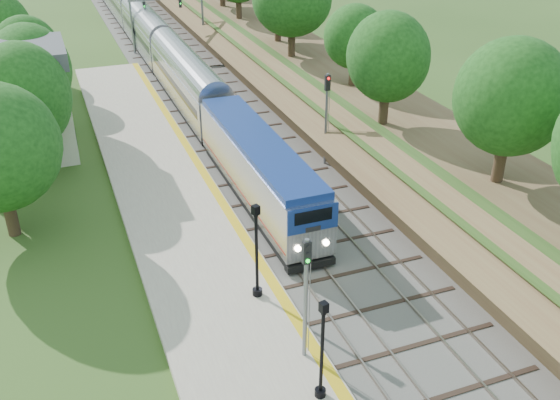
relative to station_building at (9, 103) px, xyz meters
name	(u,v)px	position (x,y,z in m)	size (l,w,h in m)	color
ground	(398,391)	(14.00, -30.00, -4.09)	(320.00, 320.00, 0.00)	#2D4C19
trackbed	(158,40)	(16.00, 30.00, -4.02)	(9.50, 170.00, 0.28)	#4C4944
platform	(182,223)	(8.80, -14.00, -3.90)	(6.40, 68.00, 0.38)	#A79987
yellow_stripe	(228,212)	(11.65, -14.00, -3.70)	(0.55, 68.00, 0.01)	gold
embankment	(223,19)	(24.35, 30.00, -2.14)	(10.64, 170.00, 11.70)	brown
station_building	(9,103)	(0.00, 0.00, 0.00)	(8.60, 6.60, 8.00)	beige
signal_gantry	(167,8)	(16.47, 24.99, 0.73)	(8.40, 0.38, 6.20)	slate
trees_behind_platform	(59,141)	(2.83, -9.33, 0.44)	(7.82, 53.32, 7.21)	#332316
train	(122,4)	(14.00, 43.31, -1.98)	(2.79, 130.95, 4.09)	black
lamppost_mid	(322,356)	(10.78, -29.39, -1.68)	(0.45, 0.45, 4.55)	black
lamppost_far	(257,257)	(10.61, -22.34, -1.50)	(0.49, 0.49, 4.95)	black
signal_platform	(306,287)	(11.10, -27.02, -0.15)	(0.34, 0.27, 5.79)	slate
signal_farside	(327,110)	(20.20, -9.23, 0.02)	(0.36, 0.28, 6.53)	slate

